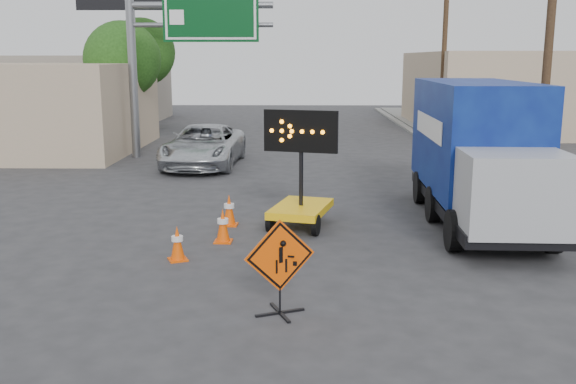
{
  "coord_description": "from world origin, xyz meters",
  "views": [
    {
      "loc": [
        0.58,
        -9.63,
        4.22
      ],
      "look_at": [
        0.36,
        3.75,
        1.43
      ],
      "focal_mm": 40.0,
      "sensor_mm": 36.0,
      "label": 1
    }
  ],
  "objects_px": {
    "pickup_truck": "(204,146)",
    "box_truck": "(478,160)",
    "arrow_board": "(301,201)",
    "construction_sign": "(280,265)"
  },
  "relations": [
    {
      "from": "pickup_truck",
      "to": "box_truck",
      "type": "height_order",
      "value": "box_truck"
    },
    {
      "from": "construction_sign",
      "to": "pickup_truck",
      "type": "relative_size",
      "value": 0.28
    },
    {
      "from": "construction_sign",
      "to": "pickup_truck",
      "type": "bearing_deg",
      "value": 81.05
    },
    {
      "from": "construction_sign",
      "to": "box_truck",
      "type": "distance_m",
      "value": 7.99
    },
    {
      "from": "pickup_truck",
      "to": "box_truck",
      "type": "xyz_separation_m",
      "value": [
        8.4,
        -8.89,
        0.83
      ]
    },
    {
      "from": "arrow_board",
      "to": "box_truck",
      "type": "distance_m",
      "value": 4.69
    },
    {
      "from": "construction_sign",
      "to": "box_truck",
      "type": "relative_size",
      "value": 0.21
    },
    {
      "from": "construction_sign",
      "to": "pickup_truck",
      "type": "xyz_separation_m",
      "value": [
        -3.48,
        15.14,
        -0.05
      ]
    },
    {
      "from": "construction_sign",
      "to": "box_truck",
      "type": "xyz_separation_m",
      "value": [
        4.92,
        6.25,
        0.78
      ]
    },
    {
      "from": "arrow_board",
      "to": "box_truck",
      "type": "relative_size",
      "value": 0.39
    }
  ]
}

